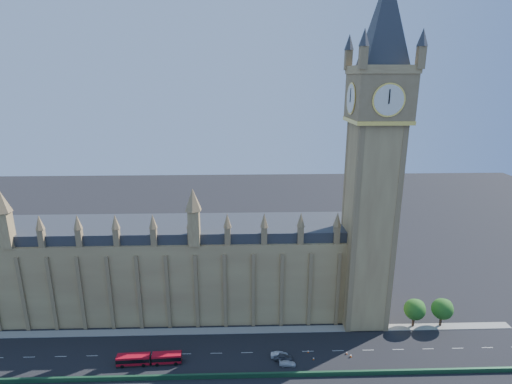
{
  "coord_description": "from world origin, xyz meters",
  "views": [
    {
      "loc": [
        3.59,
        -88.58,
        69.01
      ],
      "look_at": [
        6.68,
        10.0,
        40.78
      ],
      "focal_mm": 28.0,
      "sensor_mm": 36.0,
      "label": 1
    }
  ],
  "objects_px": {
    "red_bus": "(149,359)",
    "car_silver": "(279,355)",
    "car_white": "(287,363)",
    "car_grey": "(283,357)"
  },
  "relations": [
    {
      "from": "red_bus",
      "to": "car_silver",
      "type": "height_order",
      "value": "red_bus"
    },
    {
      "from": "car_silver",
      "to": "car_white",
      "type": "distance_m",
      "value": 3.44
    },
    {
      "from": "car_silver",
      "to": "car_white",
      "type": "xyz_separation_m",
      "value": [
        1.75,
        -2.97,
        -0.13
      ]
    },
    {
      "from": "red_bus",
      "to": "car_silver",
      "type": "xyz_separation_m",
      "value": [
        32.78,
        1.23,
        -0.7
      ]
    },
    {
      "from": "car_grey",
      "to": "car_silver",
      "type": "distance_m",
      "value": 1.25
    },
    {
      "from": "car_silver",
      "to": "car_white",
      "type": "relative_size",
      "value": 1.07
    },
    {
      "from": "car_grey",
      "to": "car_white",
      "type": "height_order",
      "value": "car_grey"
    },
    {
      "from": "red_bus",
      "to": "car_grey",
      "type": "relative_size",
      "value": 3.36
    },
    {
      "from": "car_white",
      "to": "car_silver",
      "type": "bearing_deg",
      "value": 33.47
    },
    {
      "from": "red_bus",
      "to": "car_white",
      "type": "bearing_deg",
      "value": -5.35
    }
  ]
}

